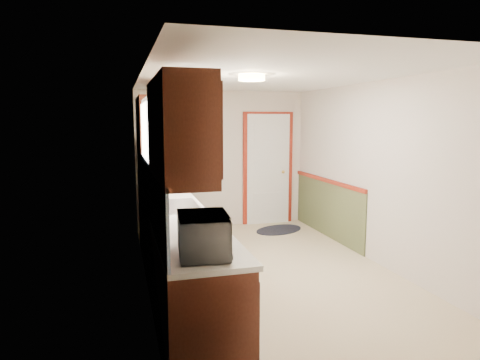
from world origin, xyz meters
TOP-DOWN VIEW (x-y plane):
  - room_shell at (0.00, 0.00)m, footprint 3.20×5.20m
  - kitchen_run at (-1.24, -0.29)m, footprint 0.63×4.00m
  - back_wall_trim at (0.99, 2.21)m, footprint 1.12×2.30m
  - ceiling_fixture at (-0.30, -0.20)m, footprint 0.30×0.30m
  - microwave at (-1.20, -1.95)m, footprint 0.33×0.54m
  - refrigerator at (-1.02, 2.05)m, footprint 0.72×0.71m
  - rug at (0.86, 1.90)m, footprint 1.07×0.91m
  - cooktop at (-1.19, 1.19)m, footprint 0.47×0.57m

SIDE VIEW (x-z plane):
  - rug at x=0.86m, z-range 0.00..0.01m
  - kitchen_run at x=-1.24m, z-range -0.29..1.91m
  - refrigerator at x=-1.02m, z-range 0.00..1.64m
  - back_wall_trim at x=0.99m, z-range -0.15..1.93m
  - cooktop at x=-1.19m, z-range 0.94..0.96m
  - microwave at x=-1.20m, z-range 0.94..1.29m
  - room_shell at x=0.00m, z-range -0.06..2.46m
  - ceiling_fixture at x=-0.30m, z-range 2.33..2.39m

